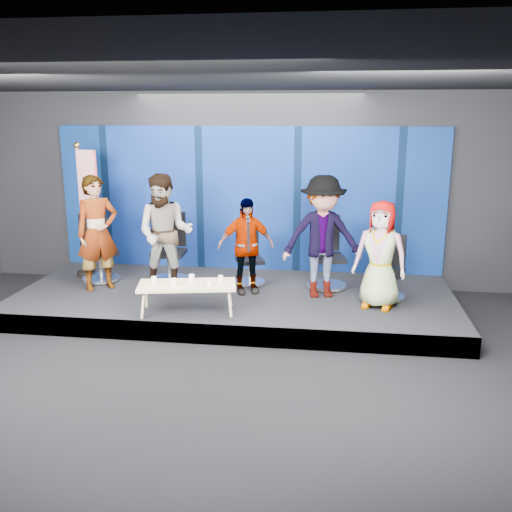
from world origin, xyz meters
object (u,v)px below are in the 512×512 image
object	(u,v)px
chair_c	(249,265)
panelist_e	(380,255)
chair_d	(327,264)
chair_e	(389,278)
mug_a	(154,280)
panelist_d	(322,237)
mug_d	(210,282)
coffee_table	(187,286)
panelist_b	(165,233)
flag_stand	(86,207)
mug_e	(221,278)
panelist_c	(246,246)
mug_b	(174,282)
chair_a	(99,259)
chair_b	(170,259)
mug_c	(192,278)
panelist_a	(97,233)

from	to	relation	value
chair_c	panelist_e	xyz separation A→B (m)	(2.09, -0.94, 0.49)
chair_d	chair_e	size ratio (longest dim) A/B	1.19
chair_e	chair_c	bearing A→B (deg)	-173.61
chair_d	mug_a	xyz separation A→B (m)	(-2.46, -1.56, 0.09)
panelist_d	mug_d	bearing A→B (deg)	-158.26
chair_e	coffee_table	bearing A→B (deg)	-141.72
panelist_b	mug_d	bearing A→B (deg)	-49.86
mug_a	flag_stand	size ratio (longest dim) A/B	0.04
mug_e	flag_stand	world-z (taller)	flag_stand
panelist_c	mug_b	world-z (taller)	panelist_c
chair_a	panelist_c	size ratio (longest dim) A/B	0.75
coffee_table	mug_e	size ratio (longest dim) A/B	17.22
chair_c	panelist_e	distance (m)	2.34
coffee_table	mug_a	xyz separation A→B (m)	(-0.48, -0.03, 0.08)
chair_b	panelist_b	distance (m)	0.76
chair_c	mug_c	world-z (taller)	chair_c
chair_e	mug_c	xyz separation A→B (m)	(-2.92, -0.94, 0.15)
chair_a	panelist_e	bearing A→B (deg)	-49.80
flag_stand	mug_e	bearing A→B (deg)	-10.93
chair_b	chair_d	distance (m)	2.68
chair_d	mug_d	size ratio (longest dim) A/B	13.95
chair_d	mug_c	distance (m)	2.39
panelist_b	mug_c	distance (m)	1.18
panelist_d	coffee_table	xyz separation A→B (m)	(-1.91, -1.02, -0.56)
panelist_c	flag_stand	xyz separation A→B (m)	(-2.85, 0.48, 0.48)
chair_b	chair_c	world-z (taller)	chair_b
chair_a	coffee_table	bearing A→B (deg)	-76.30
mug_c	chair_d	bearing A→B (deg)	35.40
mug_d	mug_b	bearing A→B (deg)	-169.08
panelist_c	mug_a	bearing A→B (deg)	-157.83
chair_b	mug_b	world-z (taller)	chair_b
chair_a	mug_e	world-z (taller)	chair_a
panelist_c	mug_c	distance (m)	1.17
chair_d	panelist_a	bearing A→B (deg)	177.10
chair_a	chair_d	world-z (taller)	chair_d
panelist_b	coffee_table	world-z (taller)	panelist_b
chair_d	mug_e	xyz separation A→B (m)	(-1.52, -1.33, 0.08)
panelist_b	coffee_table	size ratio (longest dim) A/B	1.28
chair_c	panelist_d	bearing A→B (deg)	-44.06
panelist_d	mug_e	bearing A→B (deg)	-162.25
mug_e	chair_d	bearing A→B (deg)	41.23
panelist_a	flag_stand	xyz separation A→B (m)	(-0.44, 0.61, 0.31)
chair_b	mug_c	world-z (taller)	chair_b
panelist_b	mug_c	bearing A→B (deg)	-55.73
panelist_d	coffee_table	world-z (taller)	panelist_d
panelist_a	coffee_table	xyz separation A→B (m)	(1.72, -0.93, -0.54)
chair_d	mug_c	size ratio (longest dim) A/B	11.89
panelist_a	chair_c	xyz separation A→B (m)	(2.40, 0.63, -0.62)
coffee_table	chair_e	bearing A→B (deg)	20.12
chair_d	mug_e	world-z (taller)	chair_d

